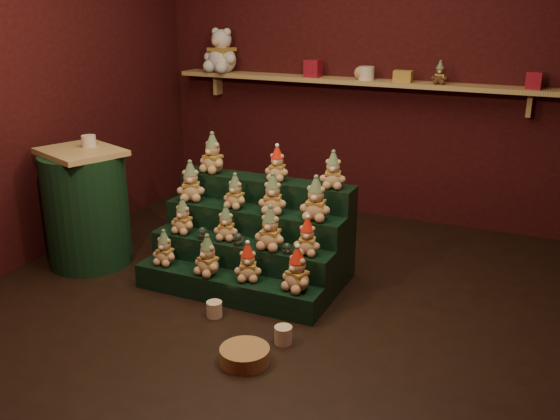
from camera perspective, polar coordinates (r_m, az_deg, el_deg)
The scene contains 40 objects.
ground at distance 4.56m, azimuth -1.01°, elevation -7.61°, with size 4.00×4.00×0.00m, color black.
back_wall at distance 6.02m, azimuth 7.55°, elevation 12.73°, with size 4.00×0.10×2.80m, color black.
front_wall at distance 2.48m, azimuth -22.06°, elevation 2.65°, with size 4.00×0.10×2.80m, color black.
left_wall at distance 5.33m, azimuth -21.78°, elevation 10.78°, with size 0.10×4.00×2.80m, color black.
back_shelf at distance 5.87m, azimuth 6.98°, elevation 11.55°, with size 3.60×0.26×0.24m.
riser_tier_front at distance 4.44m, azimuth -4.94°, elevation -7.11°, with size 1.40×0.22×0.18m, color black.
riser_tier_midfront at distance 4.58m, azimuth -3.62°, elevation -5.01°, with size 1.40×0.22×0.36m, color black.
riser_tier_midback at distance 4.72m, azimuth -2.39°, elevation -3.03°, with size 1.40×0.22×0.54m, color black.
riser_tier_back at distance 4.88m, azimuth -1.24°, elevation -1.17°, with size 1.40×0.22×0.72m, color black.
teddy_0 at distance 4.61m, azimuth -10.52°, elevation -3.41°, with size 0.18×0.16×0.25m, color tan, non-canonical shape.
teddy_1 at distance 4.39m, azimuth -6.62°, elevation -4.15°, with size 0.20×0.18×0.29m, color tan, non-canonical shape.
teddy_2 at distance 4.29m, azimuth -2.95°, elevation -4.77°, with size 0.19×0.17×0.27m, color tan, non-canonical shape.
teddy_3 at distance 4.14m, azimuth 1.59°, elevation -5.43°, with size 0.21×0.19×0.30m, color tan, non-canonical shape.
teddy_4 at distance 4.69m, azimuth -8.87°, elevation -0.55°, with size 0.19×0.17×0.26m, color tan, non-canonical shape.
teddy_5 at distance 4.52m, azimuth -4.96°, elevation -1.19°, with size 0.18×0.16×0.25m, color tan, non-canonical shape.
teddy_6 at distance 4.33m, azimuth -0.90°, elevation -1.66°, with size 0.22×0.20×0.30m, color tan, non-canonical shape.
teddy_7 at distance 4.25m, azimuth 2.51°, elevation -2.43°, with size 0.18×0.17×0.26m, color tan, non-canonical shape.
teddy_8 at distance 4.84m, azimuth -8.16°, elevation 2.62°, with size 0.22×0.19×0.30m, color tan, non-canonical shape.
teddy_9 at distance 4.64m, azimuth -4.11°, elevation 1.72°, with size 0.18×0.16×0.25m, color tan, non-canonical shape.
teddy_10 at distance 4.51m, azimuth -0.67°, elevation 1.49°, with size 0.21×0.18×0.29m, color tan, non-canonical shape.
teddy_11 at distance 4.37m, azimuth 3.30°, elevation 1.04°, with size 0.22×0.20×0.31m, color tan, non-canonical shape.
teddy_12 at distance 4.93m, azimuth -6.17°, elevation 5.19°, with size 0.22×0.20×0.31m, color tan, non-canonical shape.
teddy_13 at distance 4.69m, azimuth -0.26°, elevation 4.27°, with size 0.18×0.16×0.26m, color tan, non-canonical shape.
teddy_14 at distance 4.51m, azimuth 4.87°, elevation 3.66°, with size 0.19×0.17×0.27m, color tan, non-canonical shape.
snow_globe_a at distance 4.58m, azimuth -7.11°, elevation -2.10°, with size 0.07×0.07×0.09m.
snow_globe_b at distance 4.44m, azimuth -3.83°, elevation -2.68°, with size 0.07×0.07×0.09m.
snow_globe_c at distance 4.28m, azimuth 0.64°, elevation -3.52°, with size 0.06×0.06×0.08m.
side_table at distance 5.13m, azimuth -17.26°, elevation 0.20°, with size 0.75×0.69×0.93m.
table_ornament at distance 5.07m, azimuth -17.08°, elevation 6.06°, with size 0.11×0.11×0.09m, color beige.
mini_christmas_tree at distance 4.82m, azimuth -9.71°, elevation -4.36°, with size 0.18×0.18×0.31m.
mug_left at distance 4.25m, azimuth -6.02°, elevation -9.00°, with size 0.11×0.11×0.11m, color beige.
mug_right at distance 3.93m, azimuth 0.30°, elevation -11.36°, with size 0.11×0.11×0.11m, color beige.
wicker_basket at distance 3.75m, azimuth -3.24°, elevation -13.11°, with size 0.29×0.29×0.09m, color #A67443.
white_bear at distance 6.37m, azimuth -5.36°, elevation 14.83°, with size 0.38×0.34×0.54m, color silver, non-canonical shape.
brown_bear at distance 5.64m, azimuth 14.40°, elevation 12.06°, with size 0.14×0.12×0.19m, color #472C17, non-canonical shape.
gift_tin_red_a at distance 5.97m, azimuth 3.04°, elevation 12.81°, with size 0.14×0.14×0.16m, color maroon.
gift_tin_cream at distance 5.81m, azimuth 7.91°, elevation 12.28°, with size 0.14×0.14×0.12m, color beige.
gift_tin_red_b at distance 5.57m, azimuth 22.19°, elevation 10.92°, with size 0.12×0.12×0.14m, color maroon.
shelf_plush_ball at distance 5.82m, azimuth 7.39°, elevation 12.32°, with size 0.12×0.12×0.12m, color tan.
scarf_gift_box at distance 5.72m, azimuth 11.18°, elevation 11.91°, with size 0.16×0.10×0.10m, color orange.
Camera 1 is at (1.76, -3.67, 2.04)m, focal length 40.00 mm.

